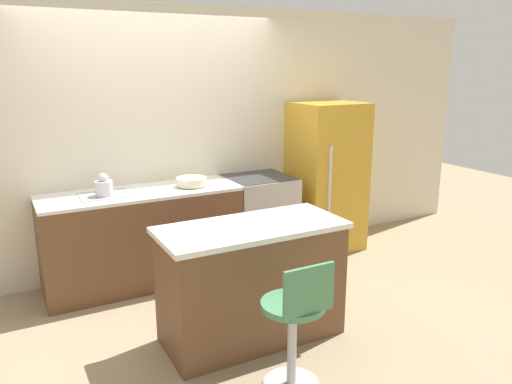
# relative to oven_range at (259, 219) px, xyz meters

# --- Properties ---
(ground_plane) EXTENTS (14.00, 14.00, 0.00)m
(ground_plane) POSITION_rel_oven_range_xyz_m (-0.97, -0.33, -0.45)
(ground_plane) COLOR #998466
(wall_back) EXTENTS (8.00, 0.06, 2.60)m
(wall_back) POSITION_rel_oven_range_xyz_m (-0.97, 0.34, 0.85)
(wall_back) COLOR beige
(wall_back) RESTS_ON ground_plane
(back_counter) EXTENTS (1.81, 0.62, 0.91)m
(back_counter) POSITION_rel_oven_range_xyz_m (-1.25, 0.00, -0.00)
(back_counter) COLOR brown
(back_counter) RESTS_ON ground_plane
(kitchen_island) EXTENTS (1.38, 0.62, 0.90)m
(kitchen_island) POSITION_rel_oven_range_xyz_m (-0.80, -1.36, -0.00)
(kitchen_island) COLOR brown
(kitchen_island) RESTS_ON ground_plane
(oven_range) EXTENTS (0.66, 0.64, 0.91)m
(oven_range) POSITION_rel_oven_range_xyz_m (0.00, 0.00, 0.00)
(oven_range) COLOR #B7B2A8
(oven_range) RESTS_ON ground_plane
(refrigerator) EXTENTS (0.72, 0.67, 1.64)m
(refrigerator) POSITION_rel_oven_range_xyz_m (0.85, -0.01, 0.37)
(refrigerator) COLOR gold
(refrigerator) RESTS_ON ground_plane
(stool_chair) EXTENTS (0.40, 0.40, 0.90)m
(stool_chair) POSITION_rel_oven_range_xyz_m (-0.86, -2.06, -0.01)
(stool_chair) COLOR #B7B7BC
(stool_chair) RESTS_ON ground_plane
(kettle) EXTENTS (0.15, 0.15, 0.20)m
(kettle) POSITION_rel_oven_range_xyz_m (-1.58, -0.04, 0.54)
(kettle) COLOR silver
(kettle) RESTS_ON back_counter
(mixing_bowl) EXTENTS (0.29, 0.29, 0.08)m
(mixing_bowl) POSITION_rel_oven_range_xyz_m (-0.76, -0.04, 0.49)
(mixing_bowl) COLOR beige
(mixing_bowl) RESTS_ON back_counter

